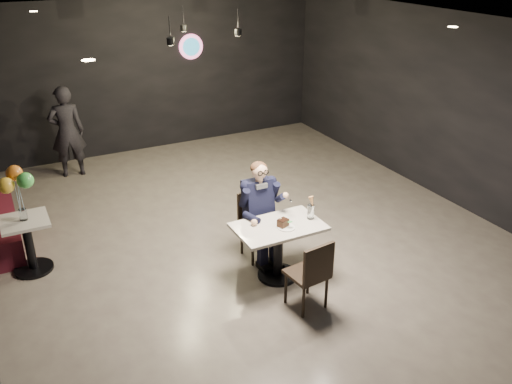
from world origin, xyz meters
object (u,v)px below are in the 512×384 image
chair_far (258,227)px  side_table (30,246)px  balloon_vase (23,215)px  main_table (278,251)px  seated_man (258,210)px  passerby (67,132)px  sundae_glass (311,212)px  chair_near (307,272)px

chair_far → side_table: 2.99m
balloon_vase → main_table: bearing=-29.6°
main_table → seated_man: seated_man is taller
chair_far → side_table: size_ratio=1.27×
chair_far → side_table: bearing=159.5°
passerby → seated_man: bearing=117.9°
chair_far → seated_man: bearing=0.0°
seated_man → passerby: 4.45m
side_table → balloon_vase: size_ratio=4.85×
side_table → sundae_glass: bearing=-26.5°
chair_far → passerby: passerby is taller
chair_far → chair_near: same height
chair_far → passerby: 4.46m
sundae_glass → side_table: size_ratio=0.26×
main_table → seated_man: bearing=90.0°
balloon_vase → passerby: bearing=71.0°
sundae_glass → passerby: 5.16m
sundae_glass → balloon_vase: 3.63m
balloon_vase → side_table: bearing=0.0°
side_table → seated_man: bearing=-20.5°
chair_near → sundae_glass: sundae_glass is taller
chair_far → side_table: (-2.80, 1.05, -0.10)m
chair_near → sundae_glass: bearing=48.9°
seated_man → balloon_vase: seated_man is taller
chair_far → sundae_glass: sundae_glass is taller
chair_near → sundae_glass: (0.45, 0.66, 0.39)m
balloon_vase → passerby: (1.05, 3.04, 0.01)m
side_table → passerby: (1.05, 3.04, 0.47)m
main_table → chair_far: size_ratio=1.20×
sundae_glass → balloon_vase: bearing=153.5°
balloon_vase → chair_near: bearing=-39.1°
chair_far → side_table: chair_far is taller
side_table → main_table: bearing=-29.6°
seated_man → balloon_vase: size_ratio=9.66×
sundae_glass → side_table: sundae_glass is taller
chair_near → seated_man: seated_man is taller
chair_far → seated_man: (0.00, 0.00, 0.26)m
chair_near → balloon_vase: bearing=134.2°
chair_far → passerby: bearing=113.3°
seated_man → sundae_glass: bearing=-52.2°
main_table → sundae_glass: (0.45, -0.03, 0.47)m
sundae_glass → passerby: passerby is taller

